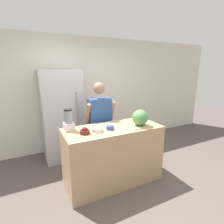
{
  "coord_description": "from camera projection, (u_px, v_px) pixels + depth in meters",
  "views": [
    {
      "loc": [
        -1.2,
        -2.04,
        1.87
      ],
      "look_at": [
        0.0,
        0.37,
        1.21
      ],
      "focal_mm": 28.0,
      "sensor_mm": 36.0,
      "label": 1
    }
  ],
  "objects": [
    {
      "name": "person",
      "position": [
        100.0,
        125.0,
        3.34
      ],
      "size": [
        0.55,
        0.26,
        1.64
      ],
      "color": "gray",
      "rests_on": "ground_plane"
    },
    {
      "name": "bowl_small_blue",
      "position": [
        110.0,
        128.0,
        2.7
      ],
      "size": [
        0.12,
        0.12,
        0.06
      ],
      "color": "#334C9E",
      "rests_on": "counter_island"
    },
    {
      "name": "wall_back",
      "position": [
        82.0,
        94.0,
        4.17
      ],
      "size": [
        8.0,
        0.06,
        2.6
      ],
      "color": "silver",
      "rests_on": "ground_plane"
    },
    {
      "name": "blender",
      "position": [
        68.0,
        121.0,
        2.63
      ],
      "size": [
        0.15,
        0.15,
        0.34
      ],
      "color": "silver",
      "rests_on": "counter_island"
    },
    {
      "name": "counter_island",
      "position": [
        113.0,
        155.0,
        2.91
      ],
      "size": [
        1.58,
        0.68,
        0.96
      ],
      "color": "tan",
      "rests_on": "ground_plane"
    },
    {
      "name": "bowl_cherries",
      "position": [
        85.0,
        131.0,
        2.52
      ],
      "size": [
        0.14,
        0.14,
        0.1
      ],
      "color": "#511E19",
      "rests_on": "counter_island"
    },
    {
      "name": "bowl_cream",
      "position": [
        97.0,
        129.0,
        2.62
      ],
      "size": [
        0.17,
        0.17,
        0.1
      ],
      "color": "white",
      "rests_on": "counter_island"
    },
    {
      "name": "cutting_board",
      "position": [
        140.0,
        125.0,
        2.89
      ],
      "size": [
        0.36,
        0.29,
        0.01
      ],
      "color": "tan",
      "rests_on": "counter_island"
    },
    {
      "name": "refrigerator",
      "position": [
        62.0,
        115.0,
        3.66
      ],
      "size": [
        0.78,
        0.73,
        1.86
      ],
      "color": "#B7B7BC",
      "rests_on": "ground_plane"
    },
    {
      "name": "ground_plane",
      "position": [
        123.0,
        192.0,
        2.73
      ],
      "size": [
        14.0,
        14.0,
        0.0
      ],
      "primitive_type": "plane",
      "color": "#564C47"
    },
    {
      "name": "watermelon",
      "position": [
        140.0,
        118.0,
        2.84
      ],
      "size": [
        0.26,
        0.26,
        0.26
      ],
      "color": "#4C8C47",
      "rests_on": "cutting_board"
    }
  ]
}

